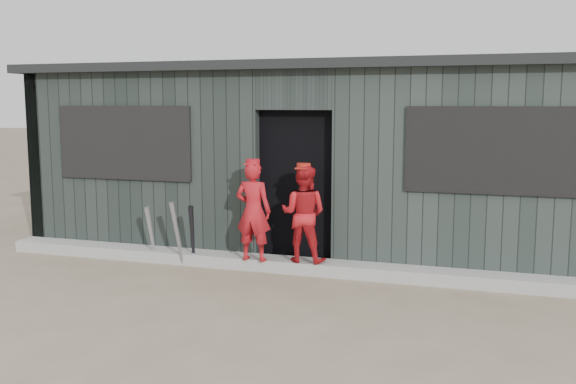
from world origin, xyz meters
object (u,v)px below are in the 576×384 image
(player_red_right, at_px, (304,214))
(dugout, at_px, (323,158))
(bat_mid, at_px, (177,234))
(bat_left, at_px, (151,234))
(bat_right, at_px, (192,235))
(player_red_left, at_px, (253,211))
(player_grey_back, at_px, (342,212))

(player_red_right, distance_m, dugout, 1.83)
(bat_mid, bearing_deg, bat_left, 166.00)
(bat_right, distance_m, player_red_right, 1.50)
(bat_left, relative_size, player_red_right, 0.64)
(bat_right, relative_size, player_red_left, 0.66)
(player_red_left, relative_size, player_red_right, 1.04)
(bat_left, height_order, dugout, dugout)
(player_red_left, height_order, player_grey_back, player_red_left)
(player_red_right, relative_size, player_grey_back, 0.87)
(bat_left, xyz_separation_m, bat_mid, (0.44, -0.11, 0.05))
(player_red_left, relative_size, dugout, 0.15)
(player_red_right, height_order, dugout, dugout)
(player_red_left, distance_m, dugout, 1.98)
(bat_right, height_order, player_grey_back, player_grey_back)
(player_red_left, bearing_deg, bat_mid, 4.44)
(bat_right, xyz_separation_m, player_red_left, (0.86, -0.05, 0.37))
(bat_mid, xyz_separation_m, dugout, (1.41, 1.94, 0.86))
(bat_mid, relative_size, player_red_right, 0.73)
(bat_left, height_order, player_grey_back, player_grey_back)
(bat_mid, height_order, player_red_left, player_red_left)
(bat_left, distance_m, player_red_left, 1.50)
(player_red_left, height_order, player_red_right, player_red_left)
(player_red_right, relative_size, dugout, 0.14)
(player_grey_back, relative_size, dugout, 0.16)
(bat_right, bearing_deg, player_red_left, -3.05)
(bat_mid, bearing_deg, player_red_right, 7.43)
(bat_mid, bearing_deg, bat_right, 37.97)
(bat_right, xyz_separation_m, dugout, (1.25, 1.82, 0.89))
(bat_right, bearing_deg, bat_left, -178.88)
(player_grey_back, height_order, dugout, dugout)
(player_red_left, height_order, dugout, dugout)
(player_red_left, bearing_deg, bat_right, -2.84)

